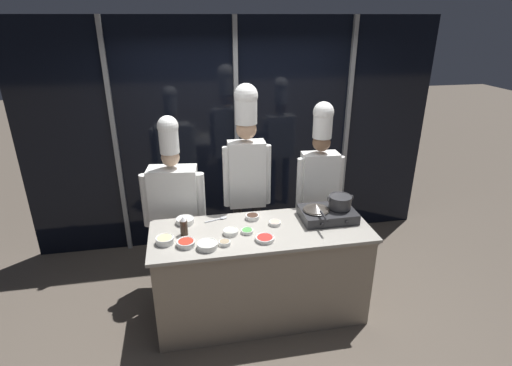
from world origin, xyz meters
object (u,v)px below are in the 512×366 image
Objects in this scene: prep_bowl_noodles at (231,232)px; prep_bowl_ginger at (165,240)px; frying_pan at (316,207)px; prep_bowl_chili_flakes at (186,243)px; prep_bowl_scallions at (247,231)px; chef_head at (174,198)px; prep_bowl_soy_glaze at (252,217)px; prep_bowl_mushrooms at (225,243)px; portable_stove at (327,214)px; chef_sous at (247,166)px; serving_spoon_slotted at (220,219)px; squeeze_bottle_soy at (184,226)px; prep_bowl_onion at (185,220)px; chef_line at (319,177)px; prep_bowl_shrimp at (275,223)px; prep_bowl_bell_pepper at (265,238)px; prep_bowl_bean_sprouts at (207,245)px; stock_pot at (340,201)px.

prep_bowl_ginger is at bearing -175.09° from prep_bowl_noodles.
prep_bowl_chili_flakes is at bearing -169.23° from frying_pan.
chef_head is (-0.63, 0.66, 0.07)m from prep_bowl_scallions.
prep_bowl_soy_glaze is (0.09, 0.25, 0.01)m from prep_bowl_scallions.
portable_stove is at bearing 15.59° from prep_bowl_mushrooms.
prep_bowl_chili_flakes reaches higher than prep_bowl_noodles.
prep_bowl_noodles is at bearing 71.44° from chef_sous.
prep_bowl_mushrooms is at bearing -91.24° from serving_spoon_slotted.
prep_bowl_onion is at bearing 86.72° from squeeze_bottle_soy.
prep_bowl_mushrooms is 1.38m from chef_line.
chef_sous reaches higher than prep_bowl_onion.
frying_pan is 3.80× the size of prep_bowl_scallions.
prep_bowl_noodles is (0.07, 0.17, 0.00)m from prep_bowl_mushrooms.
chef_line reaches higher than prep_bowl_shrimp.
prep_bowl_noodles is at bearing 133.54° from chef_head.
frying_pan is (-0.11, -0.00, 0.08)m from portable_stove.
squeeze_bottle_soy is 0.10× the size of chef_head.
prep_bowl_bell_pepper is 0.09× the size of chef_head.
portable_stove is 1.34m from prep_bowl_chili_flakes.
portable_stove is at bearing 166.17° from chef_head.
prep_bowl_onion is at bearing 167.49° from prep_bowl_shrimp.
chef_sous is (0.33, 0.41, 0.35)m from serving_spoon_slotted.
chef_sous reaches higher than prep_bowl_scallions.
prep_bowl_shrimp is 0.85× the size of prep_bowl_soy_glaze.
prep_bowl_shrimp is (0.49, 0.26, -0.00)m from prep_bowl_mushrooms.
prep_bowl_scallions is 0.84× the size of prep_bowl_soy_glaze.
portable_stove reaches higher than prep_bowl_mushrooms.
chef_head reaches higher than prep_bowl_ginger.
frying_pan is 0.93m from prep_bowl_mushrooms.
chef_head is (-1.29, 0.55, -0.04)m from frying_pan.
prep_bowl_shrimp is at bearing 14.77° from prep_bowl_chili_flakes.
prep_bowl_chili_flakes is 0.08× the size of chef_sous.
chef_sous reaches higher than prep_bowl_bell_pepper.
prep_bowl_chili_flakes is (-1.32, -0.23, -0.02)m from portable_stove.
prep_bowl_noodles is (-0.14, 0.01, 0.01)m from prep_bowl_scallions.
serving_spoon_slotted is 0.12× the size of chef_head.
prep_bowl_bean_sprouts is (-1.15, -0.30, -0.02)m from portable_stove.
prep_bowl_soy_glaze is 0.63m from prep_bowl_bean_sprouts.
prep_bowl_bell_pepper is 1.04× the size of prep_bowl_chili_flakes.
stock_pot reaches higher than prep_bowl_chili_flakes.
prep_bowl_chili_flakes is 0.84m from prep_bowl_shrimp.
prep_bowl_noodles is 0.56m from prep_bowl_ginger.
squeeze_bottle_soy is 0.32m from prep_bowl_bean_sprouts.
chef_head is 1.51m from chef_line.
serving_spoon_slotted is (-0.48, 0.20, -0.01)m from prep_bowl_shrimp.
stock_pot reaches higher than frying_pan.
prep_bowl_bell_pepper is 0.49m from prep_bowl_bean_sprouts.
prep_bowl_chili_flakes is at bearing 176.46° from prep_bowl_bell_pepper.
prep_bowl_noodles and prep_bowl_soy_glaze have the same top height.
prep_bowl_scallions is 0.80m from chef_sous.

